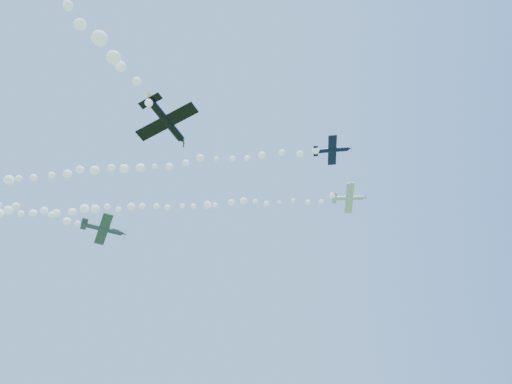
# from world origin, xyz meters

# --- Properties ---
(plane_white) EXTENTS (6.58, 6.62, 2.21)m
(plane_white) POSITION_xyz_m (22.06, 1.39, 54.13)
(plane_white) COLOR silver
(smoke_trail_white) EXTENTS (83.34, 2.60, 2.81)m
(smoke_trail_white) POSITION_xyz_m (-21.56, 1.28, 53.83)
(smoke_trail_white) COLOR white
(plane_navy) EXTENTS (6.29, 6.61, 1.95)m
(plane_navy) POSITION_xyz_m (17.68, -12.62, 52.37)
(plane_navy) COLOR #0C1037
(smoke_trail_navy) EXTENTS (85.38, 6.93, 2.52)m
(smoke_trail_navy) POSITION_xyz_m (-26.88, -10.13, 52.17)
(smoke_trail_navy) COLOR white
(plane_grey) EXTENTS (6.88, 7.26, 2.11)m
(plane_grey) POSITION_xyz_m (-19.01, -6.95, 42.59)
(plane_grey) COLOR #36424E
(plane_black) EXTENTS (7.37, 6.96, 2.41)m
(plane_black) POSITION_xyz_m (-3.34, -30.28, 39.32)
(plane_black) COLOR black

